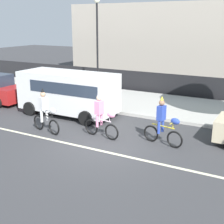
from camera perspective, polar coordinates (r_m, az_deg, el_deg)
The scene contains 9 objects.
ground_plane at distance 12.10m, azimuth -1.56°, elevation -6.13°, with size 80.00×80.00×0.00m, color #38383A.
road_centre_line at distance 11.70m, azimuth -2.81°, elevation -6.92°, with size 36.00×0.14×0.01m, color beige.
sidewalk_curb at distance 17.70m, azimuth 9.10°, elevation 1.20°, with size 60.00×5.00×0.15m, color #ADAAA3.
fence_line at distance 20.25m, azimuth 12.00°, elevation 4.76°, with size 40.00×0.08×1.40m, color black.
parade_cyclist_zebra at distance 13.53m, azimuth -12.03°, elevation -0.27°, with size 1.70×0.55×1.92m.
parade_cyclist_pink at distance 12.65m, azimuth -1.94°, elevation -1.07°, with size 1.72×0.51×1.92m.
parade_cyclist_cobalt at distance 12.05m, azimuth 9.39°, elevation -2.18°, with size 1.70×0.54×1.92m.
parked_van_white at distance 15.76m, azimuth -7.83°, elevation 3.90°, with size 5.00×2.22×2.18m.
street_lamp_post at distance 19.89m, azimuth -2.73°, elevation 14.43°, with size 0.36×0.36×5.86m.
Camera 1 is at (5.67, -9.65, 4.60)m, focal length 50.00 mm.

